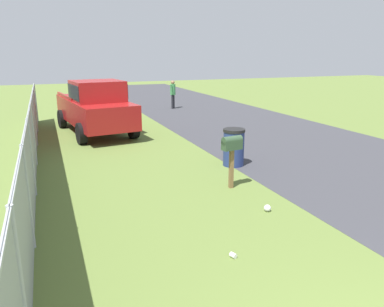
# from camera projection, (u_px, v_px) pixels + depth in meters

# --- Properties ---
(road_asphalt) EXTENTS (60.00, 6.81, 0.01)m
(road_asphalt) POSITION_uv_depth(u_px,v_px,m) (380.00, 173.00, 9.94)
(road_asphalt) COLOR #38383D
(road_asphalt) RESTS_ON ground
(mailbox) EXTENTS (0.27, 0.50, 1.26)m
(mailbox) POSITION_uv_depth(u_px,v_px,m) (232.00, 147.00, 8.60)
(mailbox) COLOR brown
(mailbox) RESTS_ON ground
(pickup_truck) EXTENTS (5.38, 2.72, 2.09)m
(pickup_truck) POSITION_uv_depth(u_px,v_px,m) (95.00, 106.00, 14.50)
(pickup_truck) COLOR maroon
(pickup_truck) RESTS_ON ground
(trash_bin) EXTENTS (0.61, 0.61, 1.05)m
(trash_bin) POSITION_uv_depth(u_px,v_px,m) (234.00, 147.00, 10.49)
(trash_bin) COLOR navy
(trash_bin) RESTS_ON ground
(pedestrian) EXTENTS (0.40, 0.41, 1.58)m
(pedestrian) POSITION_uv_depth(u_px,v_px,m) (173.00, 93.00, 21.11)
(pedestrian) COLOR black
(pedestrian) RESTS_ON ground
(fence_section) EXTENTS (17.61, 0.07, 1.75)m
(fence_section) POSITION_uv_depth(u_px,v_px,m) (32.00, 142.00, 9.27)
(fence_section) COLOR #9EA3A8
(fence_section) RESTS_ON ground
(litter_cup_by_mailbox) EXTENTS (0.12, 0.11, 0.08)m
(litter_cup_by_mailbox) POSITION_uv_depth(u_px,v_px,m) (233.00, 255.00, 5.83)
(litter_cup_by_mailbox) COLOR white
(litter_cup_by_mailbox) RESTS_ON ground
(litter_bag_near_hydrant) EXTENTS (0.14, 0.14, 0.14)m
(litter_bag_near_hydrant) POSITION_uv_depth(u_px,v_px,m) (267.00, 208.00, 7.52)
(litter_bag_near_hydrant) COLOR silver
(litter_bag_near_hydrant) RESTS_ON ground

